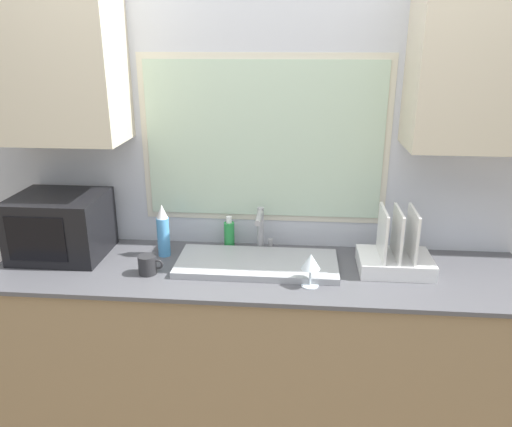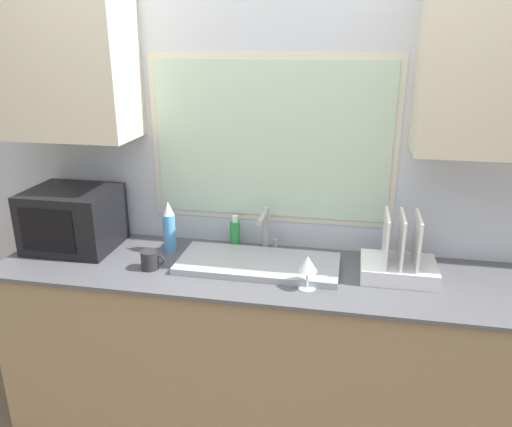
{
  "view_description": "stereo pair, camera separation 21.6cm",
  "coord_description": "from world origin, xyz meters",
  "views": [
    {
      "loc": [
        0.17,
        -1.77,
        1.93
      ],
      "look_at": [
        -0.01,
        0.27,
        1.21
      ],
      "focal_mm": 35.0,
      "sensor_mm": 36.0,
      "label": 1
    },
    {
      "loc": [
        0.38,
        -1.74,
        1.93
      ],
      "look_at": [
        -0.01,
        0.27,
        1.21
      ],
      "focal_mm": 35.0,
      "sensor_mm": 36.0,
      "label": 2
    }
  ],
  "objects": [
    {
      "name": "sink_basin",
      "position": [
        -0.01,
        0.32,
        0.94
      ],
      "size": [
        0.74,
        0.33,
        0.03
      ],
      "color": "#9EA0A5",
      "rests_on": "countertop"
    },
    {
      "name": "dish_rack",
      "position": [
        0.62,
        0.34,
        1.0
      ],
      "size": [
        0.33,
        0.25,
        0.29
      ],
      "color": "white",
      "rests_on": "countertop"
    },
    {
      "name": "microwave",
      "position": [
        -0.96,
        0.38,
        1.08
      ],
      "size": [
        0.42,
        0.36,
        0.3
      ],
      "color": "black",
      "rests_on": "countertop"
    },
    {
      "name": "wall_back",
      "position": [
        0.0,
        0.58,
        1.43
      ],
      "size": [
        6.0,
        0.38,
        2.6
      ],
      "color": "silver",
      "rests_on": "ground_plane"
    },
    {
      "name": "countertop",
      "position": [
        0.0,
        0.3,
        0.47
      ],
      "size": [
        2.45,
        0.62,
        0.93
      ],
      "color": "#8C7251",
      "rests_on": "ground_plane"
    },
    {
      "name": "faucet",
      "position": [
        -0.0,
        0.49,
        1.07
      ],
      "size": [
        0.08,
        0.2,
        0.22
      ],
      "color": "#99999E",
      "rests_on": "countertop"
    },
    {
      "name": "spray_bottle",
      "position": [
        -0.47,
        0.41,
        1.05
      ],
      "size": [
        0.06,
        0.06,
        0.26
      ],
      "color": "#4C99D8",
      "rests_on": "countertop"
    },
    {
      "name": "wine_glass",
      "position": [
        0.23,
        0.15,
        1.04
      ],
      "size": [
        0.08,
        0.08,
        0.15
      ],
      "color": "silver",
      "rests_on": "countertop"
    },
    {
      "name": "mug_near_sink",
      "position": [
        -0.49,
        0.21,
        0.97
      ],
      "size": [
        0.11,
        0.08,
        0.09
      ],
      "color": "#262628",
      "rests_on": "countertop"
    },
    {
      "name": "soap_bottle",
      "position": [
        -0.17,
        0.52,
        1.0
      ],
      "size": [
        0.05,
        0.05,
        0.17
      ],
      "color": "#268C3F",
      "rests_on": "countertop"
    }
  ]
}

